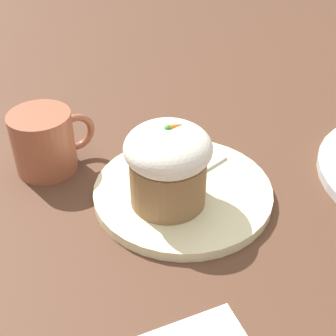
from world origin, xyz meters
The scene contains 5 objects.
ground_plane centered at (0.00, 0.00, 0.00)m, with size 4.00×4.00×0.00m, color #513323.
dessert_plate centered at (0.00, 0.00, 0.01)m, with size 0.23×0.23×0.01m.
carrot_cake centered at (-0.03, -0.01, 0.07)m, with size 0.10×0.10×0.11m.
spoon centered at (0.01, 0.01, 0.02)m, with size 0.11×0.04×0.01m.
coffee_cup centered at (-0.13, 0.15, 0.04)m, with size 0.12×0.08×0.09m.
Camera 1 is at (-0.26, -0.39, 0.39)m, focal length 50.00 mm.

